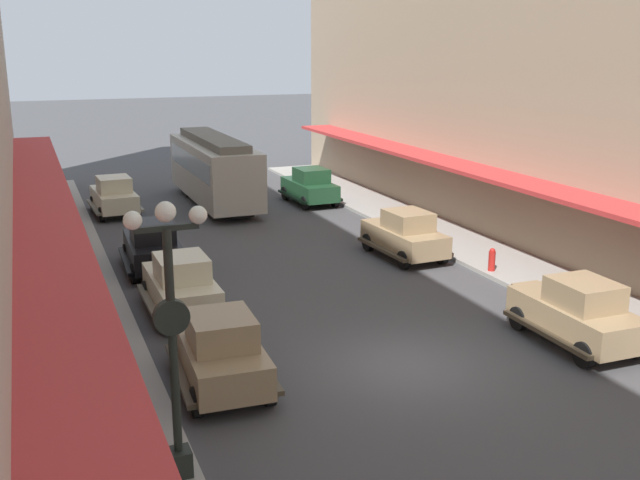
{
  "coord_description": "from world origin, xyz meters",
  "views": [
    {
      "loc": [
        -8.5,
        -15.23,
        7.85
      ],
      "look_at": [
        0.0,
        6.0,
        1.8
      ],
      "focal_mm": 41.58,
      "sensor_mm": 36.0,
      "label": 1
    }
  ],
  "objects_px": {
    "parked_car_1": "(405,233)",
    "pedestrian_0": "(32,235)",
    "parked_car_3": "(181,283)",
    "parked_car_5": "(153,245)",
    "lamp_post_with_clock": "(172,331)",
    "parked_car_6": "(114,195)",
    "fire_hydrant": "(492,259)",
    "parked_car_4": "(310,185)",
    "streetcar": "(214,167)",
    "pedestrian_1": "(49,225)",
    "parked_car_0": "(220,348)",
    "parked_car_2": "(577,311)"
  },
  "relations": [
    {
      "from": "parked_car_6",
      "to": "streetcar",
      "type": "distance_m",
      "value": 5.11
    },
    {
      "from": "parked_car_0",
      "to": "lamp_post_with_clock",
      "type": "bearing_deg",
      "value": -115.39
    },
    {
      "from": "parked_car_0",
      "to": "parked_car_3",
      "type": "relative_size",
      "value": 1.01
    },
    {
      "from": "parked_car_0",
      "to": "pedestrian_0",
      "type": "distance_m",
      "value": 13.38
    },
    {
      "from": "parked_car_0",
      "to": "parked_car_2",
      "type": "bearing_deg",
      "value": -6.5
    },
    {
      "from": "parked_car_1",
      "to": "pedestrian_0",
      "type": "bearing_deg",
      "value": 160.18
    },
    {
      "from": "parked_car_0",
      "to": "parked_car_2",
      "type": "relative_size",
      "value": 1.01
    },
    {
      "from": "parked_car_2",
      "to": "parked_car_5",
      "type": "height_order",
      "value": "same"
    },
    {
      "from": "parked_car_1",
      "to": "pedestrian_0",
      "type": "relative_size",
      "value": 2.58
    },
    {
      "from": "parked_car_5",
      "to": "parked_car_6",
      "type": "bearing_deg",
      "value": 91.05
    },
    {
      "from": "streetcar",
      "to": "lamp_post_with_clock",
      "type": "relative_size",
      "value": 1.86
    },
    {
      "from": "parked_car_0",
      "to": "streetcar",
      "type": "distance_m",
      "value": 20.87
    },
    {
      "from": "lamp_post_with_clock",
      "to": "parked_car_6",
      "type": "bearing_deg",
      "value": 86.0
    },
    {
      "from": "parked_car_1",
      "to": "parked_car_6",
      "type": "distance_m",
      "value": 14.95
    },
    {
      "from": "parked_car_1",
      "to": "parked_car_2",
      "type": "relative_size",
      "value": 1.01
    },
    {
      "from": "parked_car_4",
      "to": "parked_car_1",
      "type": "bearing_deg",
      "value": -91.14
    },
    {
      "from": "parked_car_3",
      "to": "parked_car_5",
      "type": "xyz_separation_m",
      "value": [
        -0.05,
        4.76,
        0.0
      ]
    },
    {
      "from": "parked_car_0",
      "to": "parked_car_6",
      "type": "bearing_deg",
      "value": 90.25
    },
    {
      "from": "parked_car_1",
      "to": "parked_car_4",
      "type": "height_order",
      "value": "same"
    },
    {
      "from": "parked_car_1",
      "to": "parked_car_0",
      "type": "bearing_deg",
      "value": -138.74
    },
    {
      "from": "parked_car_3",
      "to": "pedestrian_1",
      "type": "bearing_deg",
      "value": 110.44
    },
    {
      "from": "parked_car_1",
      "to": "parked_car_5",
      "type": "xyz_separation_m",
      "value": [
        -9.13,
        1.9,
        0.0
      ]
    },
    {
      "from": "parked_car_1",
      "to": "parked_car_2",
      "type": "height_order",
      "value": "same"
    },
    {
      "from": "parked_car_3",
      "to": "pedestrian_0",
      "type": "distance_m",
      "value": 8.58
    },
    {
      "from": "parked_car_5",
      "to": "parked_car_6",
      "type": "distance_m",
      "value": 9.8
    },
    {
      "from": "parked_car_5",
      "to": "streetcar",
      "type": "distance_m",
      "value": 11.38
    },
    {
      "from": "pedestrian_1",
      "to": "fire_hydrant",
      "type": "bearing_deg",
      "value": -33.11
    },
    {
      "from": "pedestrian_1",
      "to": "parked_car_0",
      "type": "bearing_deg",
      "value": -77.24
    },
    {
      "from": "pedestrian_0",
      "to": "pedestrian_1",
      "type": "height_order",
      "value": "pedestrian_0"
    },
    {
      "from": "parked_car_1",
      "to": "parked_car_6",
      "type": "bearing_deg",
      "value": 128.52
    },
    {
      "from": "parked_car_5",
      "to": "fire_hydrant",
      "type": "height_order",
      "value": "parked_car_5"
    },
    {
      "from": "parked_car_0",
      "to": "lamp_post_with_clock",
      "type": "xyz_separation_m",
      "value": [
        -1.73,
        -3.64,
        2.04
      ]
    },
    {
      "from": "parked_car_3",
      "to": "parked_car_5",
      "type": "distance_m",
      "value": 4.76
    },
    {
      "from": "parked_car_3",
      "to": "parked_car_4",
      "type": "relative_size",
      "value": 0.99
    },
    {
      "from": "lamp_post_with_clock",
      "to": "fire_hydrant",
      "type": "relative_size",
      "value": 6.29
    },
    {
      "from": "parked_car_1",
      "to": "pedestrian_0",
      "type": "xyz_separation_m",
      "value": [
        -13.1,
        4.72,
        0.07
      ]
    },
    {
      "from": "parked_car_1",
      "to": "fire_hydrant",
      "type": "height_order",
      "value": "parked_car_1"
    },
    {
      "from": "parked_car_3",
      "to": "pedestrian_0",
      "type": "height_order",
      "value": "parked_car_3"
    },
    {
      "from": "parked_car_2",
      "to": "streetcar",
      "type": "bearing_deg",
      "value": 102.21
    },
    {
      "from": "parked_car_3",
      "to": "parked_car_4",
      "type": "distance_m",
      "value": 16.31
    },
    {
      "from": "parked_car_1",
      "to": "fire_hydrant",
      "type": "distance_m",
      "value": 3.6
    },
    {
      "from": "parked_car_3",
      "to": "parked_car_5",
      "type": "height_order",
      "value": "same"
    },
    {
      "from": "parked_car_5",
      "to": "streetcar",
      "type": "height_order",
      "value": "streetcar"
    },
    {
      "from": "parked_car_4",
      "to": "parked_car_6",
      "type": "height_order",
      "value": "same"
    },
    {
      "from": "fire_hydrant",
      "to": "pedestrian_0",
      "type": "distance_m",
      "value": 16.83
    },
    {
      "from": "parked_car_2",
      "to": "parked_car_3",
      "type": "distance_m",
      "value": 11.31
    },
    {
      "from": "streetcar",
      "to": "fire_hydrant",
      "type": "distance_m",
      "value": 16.5
    },
    {
      "from": "streetcar",
      "to": "pedestrian_1",
      "type": "distance_m",
      "value": 10.14
    },
    {
      "from": "parked_car_1",
      "to": "streetcar",
      "type": "distance_m",
      "value": 12.94
    },
    {
      "from": "parked_car_2",
      "to": "parked_car_5",
      "type": "distance_m",
      "value": 14.55
    }
  ]
}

